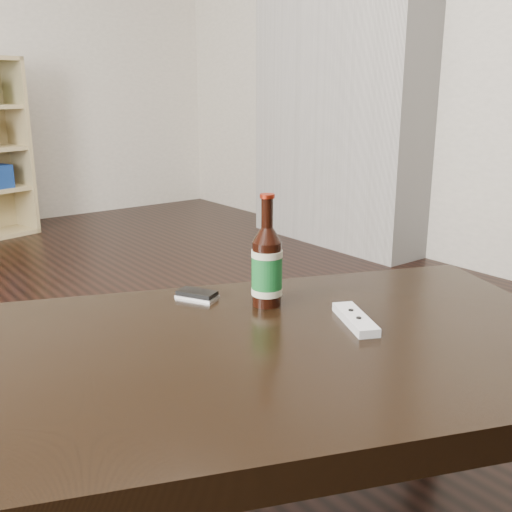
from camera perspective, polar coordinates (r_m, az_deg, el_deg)
chimney_breast at (r=3.72m, az=8.08°, el=21.98°), size 0.30×1.20×2.70m
coffee_table at (r=1.17m, az=1.20°, el=-11.04°), size 1.44×1.15×0.47m
beer_bottle at (r=1.31m, az=1.05°, el=-1.04°), size 0.08×0.08×0.25m
phone at (r=1.38m, az=-5.63°, el=-3.67°), size 0.08×0.10×0.02m
remote at (r=1.24m, az=9.44°, el=-5.96°), size 0.11×0.16×0.02m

